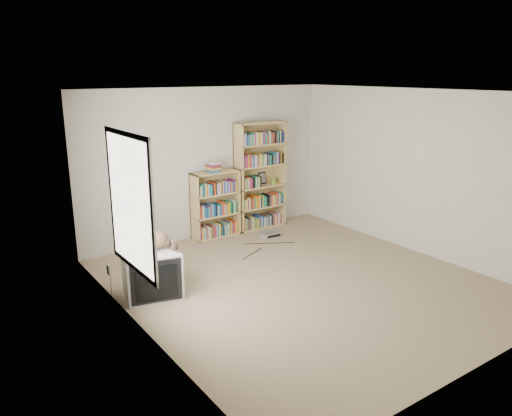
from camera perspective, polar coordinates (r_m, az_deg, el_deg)
floor at (r=6.81m, az=5.28°, el=-8.44°), size 4.50×5.00×0.01m
wall_back at (r=8.43m, az=-5.54°, el=5.11°), size 4.50×0.02×2.50m
wall_front at (r=4.87m, az=24.99°, el=-4.00°), size 4.50×0.02×2.50m
wall_left at (r=5.28m, az=-13.41°, el=-1.48°), size 0.02×5.00×2.50m
wall_right at (r=8.03m, az=17.93°, el=3.91°), size 0.02×5.00×2.50m
ceiling at (r=6.24m, az=5.86°, el=13.07°), size 4.50×5.00×0.02m
window at (r=5.43m, az=-14.18°, el=0.56°), size 0.02×1.22×1.52m
crt_tv at (r=6.46m, az=-11.82°, el=-7.24°), size 0.80×0.75×0.59m
cat at (r=6.33m, az=-11.55°, el=-3.96°), size 0.65×0.61×0.55m
bookcase_tall at (r=8.89m, az=0.43°, el=3.40°), size 0.95×0.30×1.90m
bookcase_short at (r=8.49m, az=-4.70°, el=0.14°), size 0.82×0.30×1.13m
book_stack at (r=8.27m, az=-4.95°, el=4.67°), size 0.20×0.26×0.17m
green_mug at (r=9.05m, az=1.95°, el=3.12°), size 0.09×0.09×0.09m
framed_print at (r=9.02m, az=0.71°, el=3.45°), size 0.16×0.05×0.21m
dvd_player at (r=8.58m, az=1.63°, el=-3.03°), size 0.31×0.23×0.07m
wall_outlet at (r=6.61m, az=-16.54°, el=-6.79°), size 0.01×0.08×0.13m
floor_cables at (r=7.99m, az=-0.53°, el=-4.68°), size 1.20×0.70×0.01m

